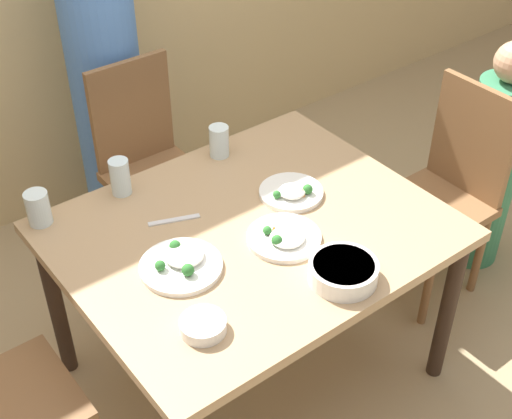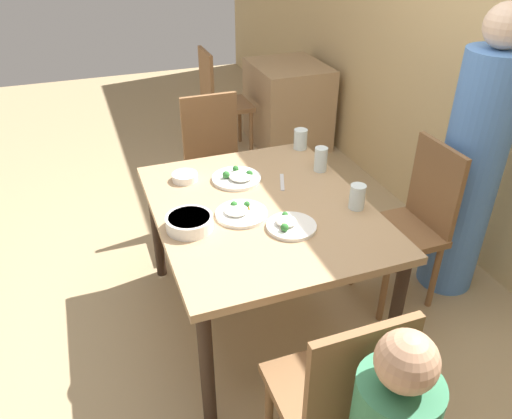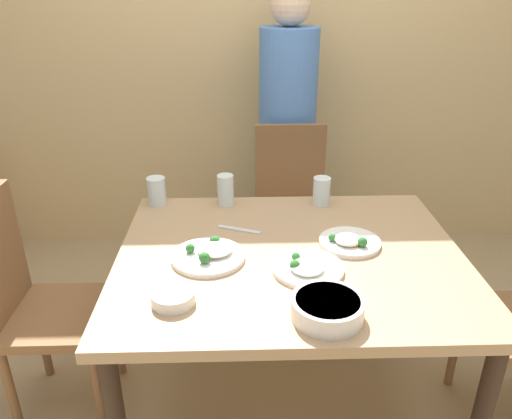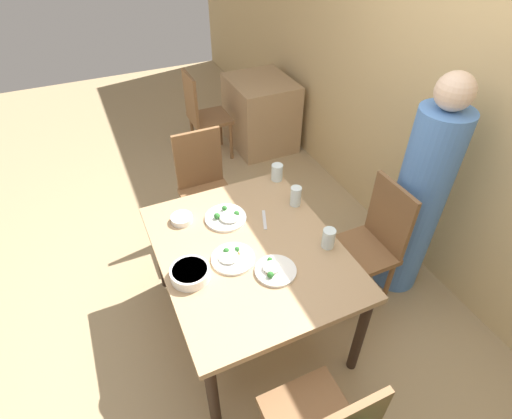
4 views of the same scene
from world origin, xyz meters
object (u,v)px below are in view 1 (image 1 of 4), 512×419
(chair_adult_spot, at_px, (149,161))
(person_child, at_px, (490,166))
(chair_child_spot, at_px, (447,188))
(bowl_curry, at_px, (343,271))
(person_adult, at_px, (106,83))
(plate_rice_adult, at_px, (292,192))
(glass_water_tall, at_px, (120,177))

(chair_adult_spot, bearing_deg, person_child, -38.50)
(chair_adult_spot, height_order, chair_child_spot, same)
(chair_adult_spot, distance_m, bowl_curry, 1.26)
(person_adult, height_order, bowl_curry, person_adult)
(chair_adult_spot, height_order, person_child, person_child)
(person_child, relative_size, plate_rice_adult, 4.68)
(person_adult, distance_m, glass_water_tall, 0.82)
(chair_adult_spot, distance_m, person_child, 1.50)
(person_child, relative_size, glass_water_tall, 7.92)
(chair_child_spot, height_order, bowl_curry, chair_child_spot)
(chair_child_spot, height_order, plate_rice_adult, chair_child_spot)
(chair_child_spot, height_order, person_adult, person_adult)
(person_child, distance_m, bowl_curry, 1.26)
(chair_child_spot, xyz_separation_m, bowl_curry, (-0.90, -0.30, 0.26))
(chair_child_spot, xyz_separation_m, plate_rice_adult, (-0.75, 0.13, 0.24))
(chair_adult_spot, relative_size, chair_child_spot, 1.00)
(person_child, xyz_separation_m, bowl_curry, (-1.19, -0.30, 0.26))
(plate_rice_adult, xyz_separation_m, glass_water_tall, (-0.47, 0.39, 0.05))
(person_adult, bearing_deg, person_child, -47.08)
(person_child, bearing_deg, glass_water_tall, 161.03)
(plate_rice_adult, bearing_deg, person_adult, 96.95)
(chair_child_spot, bearing_deg, glass_water_tall, -113.04)
(bowl_curry, height_order, glass_water_tall, glass_water_tall)
(bowl_curry, relative_size, plate_rice_adult, 0.94)
(plate_rice_adult, bearing_deg, person_child, -7.13)
(person_adult, distance_m, plate_rice_adult, 1.14)
(chair_adult_spot, relative_size, person_adult, 0.58)
(chair_adult_spot, height_order, glass_water_tall, chair_adult_spot)
(chair_adult_spot, xyz_separation_m, person_child, (1.18, -0.94, -0.01))
(person_child, relative_size, bowl_curry, 4.99)
(bowl_curry, bearing_deg, chair_adult_spot, 89.23)
(plate_rice_adult, bearing_deg, glass_water_tall, 140.56)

